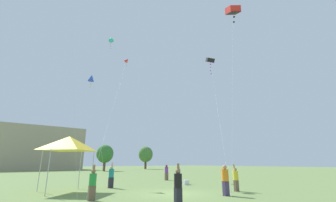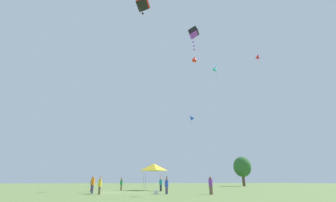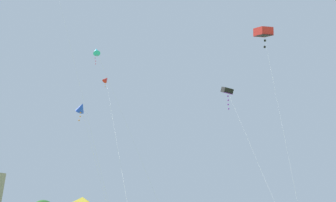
{
  "view_description": "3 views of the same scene",
  "coord_description": "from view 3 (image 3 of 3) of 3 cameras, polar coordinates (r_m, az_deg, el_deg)",
  "views": [
    {
      "loc": [
        -9.53,
        -11.71,
        1.87
      ],
      "look_at": [
        2.88,
        4.18,
        7.42
      ],
      "focal_mm": 24.0,
      "sensor_mm": 36.0,
      "label": 1
    },
    {
      "loc": [
        28.72,
        -0.14,
        1.27
      ],
      "look_at": [
        3.66,
        5.21,
        10.4
      ],
      "focal_mm": 24.0,
      "sensor_mm": 36.0,
      "label": 2
    },
    {
      "loc": [
        -15.09,
        -9.17,
        2.39
      ],
      "look_at": [
        3.01,
        6.59,
        11.46
      ],
      "focal_mm": 35.0,
      "sensor_mm": 36.0,
      "label": 3
    }
  ],
  "objects": [
    {
      "name": "kite_red_box_0",
      "position": [
        31.7,
        16.28,
        11.41
      ],
      "size": [
        9.28,
        5.24,
        19.52
      ],
      "color": "silver",
      "rests_on": "ground"
    },
    {
      "name": "kite_cyan_diamond_1",
      "position": [
        31.11,
        -12.34,
        8.43
      ],
      "size": [
        6.67,
        5.25,
        17.85
      ],
      "color": "silver",
      "rests_on": "ground"
    },
    {
      "name": "kite_red_diamond_3",
      "position": [
        36.44,
        -10.74,
        3.64
      ],
      "size": [
        10.76,
        17.12,
        17.73
      ],
      "color": "silver",
      "rests_on": "ground"
    },
    {
      "name": "kite_blue_diamond_4",
      "position": [
        24.33,
        -14.88,
        -1.15
      ],
      "size": [
        0.94,
        5.71,
        10.81
      ],
      "color": "silver",
      "rests_on": "ground"
    },
    {
      "name": "kite_black_box_5",
      "position": [
        32.96,
        10.27,
        1.69
      ],
      "size": [
        9.92,
        9.56,
        15.3
      ],
      "color": "silver",
      "rests_on": "ground"
    }
  ]
}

